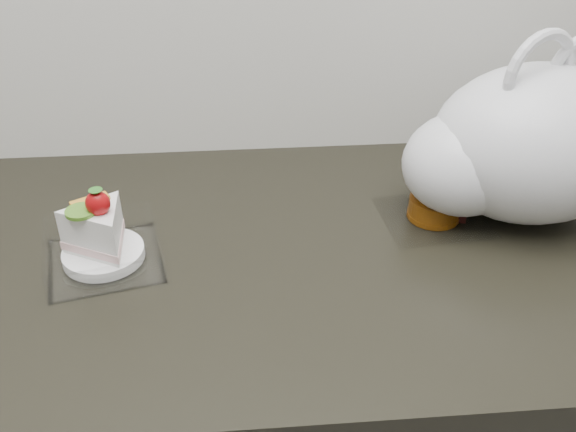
# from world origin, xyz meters

# --- Properties ---
(cake_tray) EXTENTS (0.18, 0.18, 0.12)m
(cake_tray) POSITION_xyz_m (-0.17, 1.67, 0.93)
(cake_tray) COLOR white
(cake_tray) RESTS_ON counter
(mooncake_wrap) EXTENTS (0.17, 0.16, 0.04)m
(mooncake_wrap) POSITION_xyz_m (0.32, 1.74, 0.91)
(mooncake_wrap) COLOR white
(mooncake_wrap) RESTS_ON counter
(plastic_bag) EXTENTS (0.39, 0.31, 0.29)m
(plastic_bag) POSITION_xyz_m (0.43, 1.75, 1.01)
(plastic_bag) COLOR white
(plastic_bag) RESTS_ON counter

